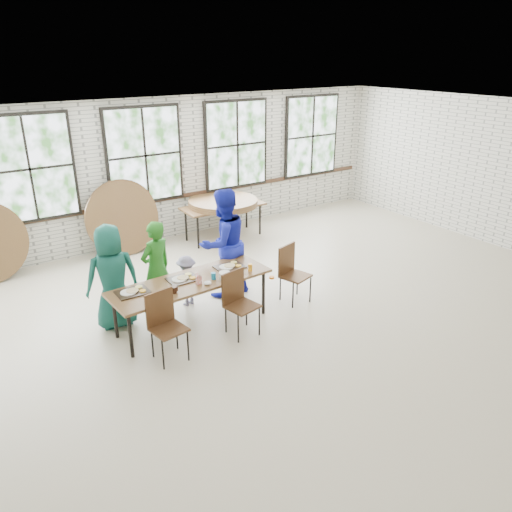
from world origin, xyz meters
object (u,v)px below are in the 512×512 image
(chair_near_left, at_px, (164,320))
(storage_table, at_px, (223,208))
(chair_near_right, at_px, (238,298))
(dining_table, at_px, (191,284))

(chair_near_left, bearing_deg, storage_table, 41.36)
(chair_near_right, xyz_separation_m, storage_table, (1.87, 3.56, 0.13))
(chair_near_right, distance_m, storage_table, 4.03)
(dining_table, height_order, chair_near_right, chair_near_right)
(dining_table, distance_m, storage_table, 3.82)
(dining_table, bearing_deg, chair_near_left, -144.86)
(chair_near_left, bearing_deg, dining_table, 29.77)
(chair_near_right, bearing_deg, chair_near_left, 168.00)
(dining_table, xyz_separation_m, chair_near_left, (-0.68, -0.54, -0.13))
(dining_table, relative_size, storage_table, 1.35)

